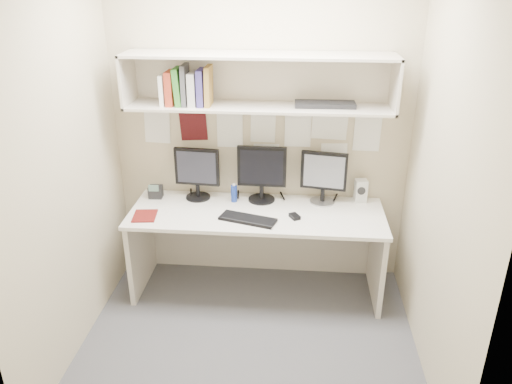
# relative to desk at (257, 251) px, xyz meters

# --- Properties ---
(floor) EXTENTS (2.40, 2.00, 0.01)m
(floor) POSITION_rel_desk_xyz_m (0.00, -0.65, -0.37)
(floor) COLOR #4B4B50
(floor) RESTS_ON ground
(wall_back) EXTENTS (2.40, 0.02, 2.60)m
(wall_back) POSITION_rel_desk_xyz_m (0.00, 0.35, 0.93)
(wall_back) COLOR #BCAE8F
(wall_back) RESTS_ON ground
(wall_front) EXTENTS (2.40, 0.02, 2.60)m
(wall_front) POSITION_rel_desk_xyz_m (0.00, -1.65, 0.93)
(wall_front) COLOR #BCAE8F
(wall_front) RESTS_ON ground
(wall_left) EXTENTS (0.02, 2.00, 2.60)m
(wall_left) POSITION_rel_desk_xyz_m (-1.20, -0.65, 0.93)
(wall_left) COLOR #BCAE8F
(wall_left) RESTS_ON ground
(wall_right) EXTENTS (0.02, 2.00, 2.60)m
(wall_right) POSITION_rel_desk_xyz_m (1.20, -0.65, 0.93)
(wall_right) COLOR #BCAE8F
(wall_right) RESTS_ON ground
(desk) EXTENTS (2.00, 0.70, 0.73)m
(desk) POSITION_rel_desk_xyz_m (0.00, 0.00, 0.00)
(desk) COLOR silver
(desk) RESTS_ON floor
(overhead_hutch) EXTENTS (2.00, 0.38, 0.40)m
(overhead_hutch) POSITION_rel_desk_xyz_m (0.00, 0.21, 1.35)
(overhead_hutch) COLOR beige
(overhead_hutch) RESTS_ON wall_back
(pinned_papers) EXTENTS (1.92, 0.01, 0.48)m
(pinned_papers) POSITION_rel_desk_xyz_m (0.00, 0.34, 0.88)
(pinned_papers) COLOR white
(pinned_papers) RESTS_ON wall_back
(monitor_left) EXTENTS (0.37, 0.20, 0.43)m
(monitor_left) POSITION_rel_desk_xyz_m (-0.51, 0.22, 0.60)
(monitor_left) COLOR black
(monitor_left) RESTS_ON desk
(monitor_center) EXTENTS (0.40, 0.22, 0.46)m
(monitor_center) POSITION_rel_desk_xyz_m (0.02, 0.22, 0.62)
(monitor_center) COLOR black
(monitor_center) RESTS_ON desk
(monitor_right) EXTENTS (0.37, 0.20, 0.43)m
(monitor_right) POSITION_rel_desk_xyz_m (0.52, 0.22, 0.60)
(monitor_right) COLOR #A5A5AA
(monitor_right) RESTS_ON desk
(keyboard) EXTENTS (0.46, 0.27, 0.02)m
(keyboard) POSITION_rel_desk_xyz_m (-0.06, -0.17, 0.37)
(keyboard) COLOR black
(keyboard) RESTS_ON desk
(mouse) EXTENTS (0.10, 0.11, 0.03)m
(mouse) POSITION_rel_desk_xyz_m (0.30, -0.09, 0.38)
(mouse) COLOR black
(mouse) RESTS_ON desk
(speaker) EXTENTS (0.10, 0.11, 0.19)m
(speaker) POSITION_rel_desk_xyz_m (0.83, 0.26, 0.46)
(speaker) COLOR silver
(speaker) RESTS_ON desk
(blue_bottle) EXTENTS (0.05, 0.05, 0.15)m
(blue_bottle) POSITION_rel_desk_xyz_m (-0.20, 0.17, 0.44)
(blue_bottle) COLOR navy
(blue_bottle) RESTS_ON desk
(maroon_notebook) EXTENTS (0.20, 0.23, 0.01)m
(maroon_notebook) POSITION_rel_desk_xyz_m (-0.85, -0.17, 0.37)
(maroon_notebook) COLOR #601310
(maroon_notebook) RESTS_ON desk
(desk_phone) EXTENTS (0.11, 0.10, 0.13)m
(desk_phone) POSITION_rel_desk_xyz_m (-0.86, 0.19, 0.42)
(desk_phone) COLOR black
(desk_phone) RESTS_ON desk
(book_stack) EXTENTS (0.38, 0.19, 0.30)m
(book_stack) POSITION_rel_desk_xyz_m (-0.53, 0.13, 1.31)
(book_stack) COLOR white
(book_stack) RESTS_ON overhead_hutch
(hutch_tray) EXTENTS (0.45, 0.18, 0.03)m
(hutch_tray) POSITION_rel_desk_xyz_m (0.50, 0.17, 1.19)
(hutch_tray) COLOR black
(hutch_tray) RESTS_ON overhead_hutch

